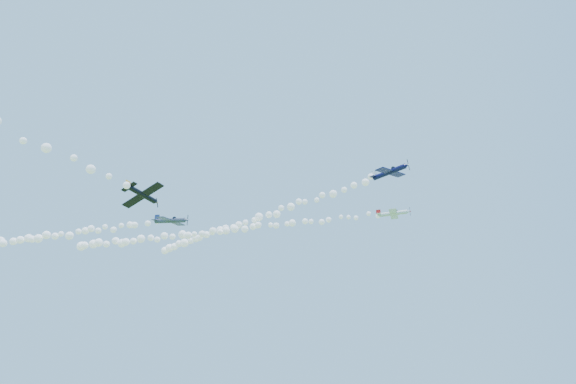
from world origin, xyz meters
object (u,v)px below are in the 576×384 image
(plane_navy, at_px, (390,172))
(plane_grey, at_px, (171,221))
(plane_white, at_px, (393,213))
(plane_black, at_px, (143,195))

(plane_navy, relative_size, plane_grey, 0.95)
(plane_white, bearing_deg, plane_black, -130.99)
(plane_grey, bearing_deg, plane_navy, -1.47)
(plane_grey, relative_size, plane_black, 1.28)
(plane_white, height_order, plane_black, plane_white)
(plane_white, relative_size, plane_grey, 0.88)
(plane_grey, bearing_deg, plane_white, 16.70)
(plane_white, xyz_separation_m, plane_black, (-31.53, -39.37, -7.51))
(plane_grey, bearing_deg, plane_black, -66.53)
(plane_white, xyz_separation_m, plane_navy, (1.41, -14.10, 2.71))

